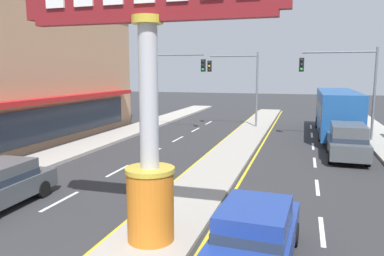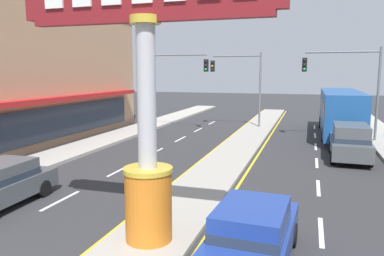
{
  "view_description": "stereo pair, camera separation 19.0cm",
  "coord_description": "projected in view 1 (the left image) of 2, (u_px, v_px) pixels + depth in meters",
  "views": [
    {
      "loc": [
        3.8,
        -1.89,
        4.62
      ],
      "look_at": [
        -0.05,
        11.02,
        2.6
      ],
      "focal_mm": 35.15,
      "sensor_mm": 36.0,
      "label": 1
    },
    {
      "loc": [
        3.98,
        -1.83,
        4.62
      ],
      "look_at": [
        -0.05,
        11.02,
        2.6
      ],
      "focal_mm": 35.15,
      "sensor_mm": 36.0,
      "label": 2
    }
  ],
  "objects": [
    {
      "name": "median_strip",
      "position": [
        229.0,
        156.0,
        20.6
      ],
      "size": [
        2.34,
        52.0,
        0.14
      ],
      "primitive_type": "cube",
      "color": "#A39E93",
      "rests_on": "ground"
    },
    {
      "name": "sidewalk_left",
      "position": [
        66.0,
        153.0,
        21.25
      ],
      "size": [
        2.49,
        60.0,
        0.18
      ],
      "primitive_type": "cube",
      "color": "#ADA89E",
      "rests_on": "ground"
    },
    {
      "name": "lane_markings",
      "position": [
        224.0,
        162.0,
        19.32
      ],
      "size": [
        9.08,
        52.0,
        0.01
      ],
      "color": "silver",
      "rests_on": "ground"
    },
    {
      "name": "district_sign",
      "position": [
        149.0,
        105.0,
        9.6
      ],
      "size": [
        6.94,
        1.31,
        7.21
      ],
      "color": "orange",
      "rests_on": "median_strip"
    },
    {
      "name": "traffic_light_left_side",
      "position": [
        168.0,
        77.0,
        29.2
      ],
      "size": [
        4.86,
        0.46,
        6.2
      ],
      "color": "slate",
      "rests_on": "ground"
    },
    {
      "name": "traffic_light_right_side",
      "position": [
        346.0,
        78.0,
        24.66
      ],
      "size": [
        4.86,
        0.46,
        6.2
      ],
      "color": "slate",
      "rests_on": "ground"
    },
    {
      "name": "traffic_light_median_far",
      "position": [
        239.0,
        77.0,
        30.9
      ],
      "size": [
        4.2,
        0.46,
        6.2
      ],
      "color": "slate",
      "rests_on": "ground"
    },
    {
      "name": "bus_near_right_lane",
      "position": [
        337.0,
        110.0,
        27.32
      ],
      "size": [
        2.61,
        11.21,
        3.26
      ],
      "color": "#1E5199",
      "rests_on": "ground"
    },
    {
      "name": "sedan_far_right_lane",
      "position": [
        255.0,
        234.0,
        8.97
      ],
      "size": [
        2.01,
        4.39,
        1.53
      ],
      "color": "navy",
      "rests_on": "ground"
    },
    {
      "name": "suv_mid_left_lane",
      "position": [
        348.0,
        141.0,
        19.91
      ],
      "size": [
        2.04,
        4.64,
        1.9
      ],
      "color": "#4C5156",
      "rests_on": "ground"
    }
  ]
}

